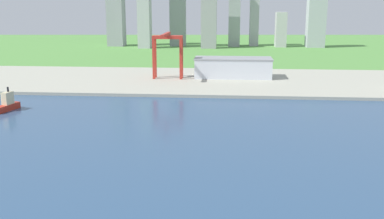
{
  "coord_description": "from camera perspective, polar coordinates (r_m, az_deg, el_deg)",
  "views": [
    {
      "loc": [
        24.84,
        97.85,
        68.17
      ],
      "look_at": [
        11.99,
        254.49,
        30.78
      ],
      "focal_mm": 41.75,
      "sensor_mm": 36.0,
      "label": 1
    }
  ],
  "objects": [
    {
      "name": "port_crane_red",
      "position": [
        398.33,
        -3.16,
        8.18
      ],
      "size": [
        26.59,
        43.74,
        40.89
      ],
      "color": "#B72D23",
      "rests_on": "industrial_pier"
    },
    {
      "name": "ground_plane",
      "position": [
        214.78,
        -2.21,
        -5.13
      ],
      "size": [
        2400.0,
        2400.0,
        0.0
      ],
      "primitive_type": "plane",
      "color": "#559142"
    },
    {
      "name": "warehouse_main",
      "position": [
        409.87,
        5.26,
        5.37
      ],
      "size": [
        69.97,
        29.32,
        17.83
      ],
      "color": "silver",
      "rests_on": "industrial_pier"
    },
    {
      "name": "industrial_pier",
      "position": [
        398.6,
        1.05,
        3.71
      ],
      "size": [
        840.0,
        140.0,
        2.5
      ],
      "primitive_type": "cube",
      "color": "#A7A695",
      "rests_on": "ground"
    },
    {
      "name": "distant_skyline",
      "position": [
        728.65,
        0.7,
        12.64
      ],
      "size": [
        348.96,
        72.47,
        156.21
      ],
      "color": "#9897A2",
      "rests_on": "ground"
    },
    {
      "name": "water_bay",
      "position": [
        159.57,
        -4.83,
        -11.93
      ],
      "size": [
        840.0,
        360.0,
        0.15
      ],
      "primitive_type": "cube",
      "color": "#2D4C70",
      "rests_on": "ground"
    },
    {
      "name": "tugboat_small",
      "position": [
        314.29,
        -22.55,
        0.66
      ],
      "size": [
        9.55,
        21.41,
        15.23
      ],
      "color": "#B22D1E",
      "rests_on": "water_bay"
    }
  ]
}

